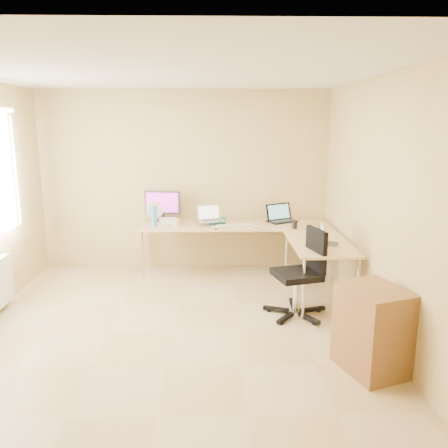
{
  "coord_description": "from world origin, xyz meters",
  "views": [
    {
      "loc": [
        0.43,
        -4.44,
        2.13
      ],
      "look_at": [
        0.55,
        1.1,
        0.9
      ],
      "focal_mm": 36.61,
      "sensor_mm": 36.0,
      "label": 1
    }
  ],
  "objects_px": {
    "desk_return": "(318,271)",
    "mug": "(176,222)",
    "monitor": "(163,206)",
    "cabinet": "(373,331)",
    "keyboard": "(234,226)",
    "desk_fan": "(155,214)",
    "laptop_return": "(331,236)",
    "water_bottle": "(154,216)",
    "office_chair": "(296,273)",
    "desk_main": "(235,249)",
    "laptop_black": "(282,213)",
    "laptop_center": "(211,213)"
  },
  "relations": [
    {
      "from": "monitor",
      "to": "cabinet",
      "type": "bearing_deg",
      "value": -40.74
    },
    {
      "from": "desk_return",
      "to": "water_bottle",
      "type": "bearing_deg",
      "value": 157.6
    },
    {
      "from": "keyboard",
      "to": "cabinet",
      "type": "distance_m",
      "value": 2.77
    },
    {
      "from": "keyboard",
      "to": "desk_fan",
      "type": "height_order",
      "value": "desk_fan"
    },
    {
      "from": "keyboard",
      "to": "desk_fan",
      "type": "relative_size",
      "value": 1.58
    },
    {
      "from": "water_bottle",
      "to": "desk_main",
      "type": "bearing_deg",
      "value": 6.79
    },
    {
      "from": "keyboard",
      "to": "monitor",
      "type": "bearing_deg",
      "value": 148.26
    },
    {
      "from": "mug",
      "to": "laptop_return",
      "type": "xyz_separation_m",
      "value": [
        1.9,
        -1.06,
        0.05
      ]
    },
    {
      "from": "desk_return",
      "to": "monitor",
      "type": "relative_size",
      "value": 2.46
    },
    {
      "from": "keyboard",
      "to": "desk_fan",
      "type": "xyz_separation_m",
      "value": [
        -1.1,
        0.16,
        0.14
      ]
    },
    {
      "from": "mug",
      "to": "cabinet",
      "type": "bearing_deg",
      "value": -53.53
    },
    {
      "from": "laptop_black",
      "to": "keyboard",
      "type": "bearing_deg",
      "value": 174.1
    },
    {
      "from": "mug",
      "to": "office_chair",
      "type": "bearing_deg",
      "value": -44.19
    },
    {
      "from": "mug",
      "to": "water_bottle",
      "type": "height_order",
      "value": "water_bottle"
    },
    {
      "from": "monitor",
      "to": "cabinet",
      "type": "distance_m",
      "value": 3.6
    },
    {
      "from": "monitor",
      "to": "laptop_black",
      "type": "height_order",
      "value": "monitor"
    },
    {
      "from": "mug",
      "to": "cabinet",
      "type": "relative_size",
      "value": 0.13
    },
    {
      "from": "desk_return",
      "to": "laptop_black",
      "type": "bearing_deg",
      "value": 104.13
    },
    {
      "from": "laptop_return",
      "to": "mug",
      "type": "bearing_deg",
      "value": 79.76
    },
    {
      "from": "desk_fan",
      "to": "office_chair",
      "type": "height_order",
      "value": "desk_fan"
    },
    {
      "from": "monitor",
      "to": "water_bottle",
      "type": "bearing_deg",
      "value": -91.67
    },
    {
      "from": "desk_main",
      "to": "keyboard",
      "type": "bearing_deg",
      "value": -98.74
    },
    {
      "from": "laptop_center",
      "to": "keyboard",
      "type": "bearing_deg",
      "value": -40.9
    },
    {
      "from": "laptop_black",
      "to": "mug",
      "type": "distance_m",
      "value": 1.53
    },
    {
      "from": "laptop_center",
      "to": "desk_fan",
      "type": "bearing_deg",
      "value": 153.78
    },
    {
      "from": "laptop_return",
      "to": "monitor",
      "type": "bearing_deg",
      "value": 76.66
    },
    {
      "from": "desk_main",
      "to": "desk_return",
      "type": "relative_size",
      "value": 2.04
    },
    {
      "from": "desk_return",
      "to": "mug",
      "type": "xyz_separation_m",
      "value": [
        -1.8,
        0.93,
        0.42
      ]
    },
    {
      "from": "desk_return",
      "to": "laptop_return",
      "type": "relative_size",
      "value": 4.18
    },
    {
      "from": "office_chair",
      "to": "mug",
      "type": "bearing_deg",
      "value": 120.43
    },
    {
      "from": "water_bottle",
      "to": "cabinet",
      "type": "bearing_deg",
      "value": -48.81
    },
    {
      "from": "mug",
      "to": "desk_fan",
      "type": "xyz_separation_m",
      "value": [
        -0.3,
        0.09,
        0.1
      ]
    },
    {
      "from": "desk_main",
      "to": "keyboard",
      "type": "height_order",
      "value": "keyboard"
    },
    {
      "from": "laptop_center",
      "to": "desk_fan",
      "type": "height_order",
      "value": "desk_fan"
    },
    {
      "from": "monitor",
      "to": "keyboard",
      "type": "height_order",
      "value": "monitor"
    },
    {
      "from": "desk_return",
      "to": "keyboard",
      "type": "relative_size",
      "value": 2.72
    },
    {
      "from": "cabinet",
      "to": "laptop_black",
      "type": "bearing_deg",
      "value": 78.45
    },
    {
      "from": "keyboard",
      "to": "desk_return",
      "type": "bearing_deg",
      "value": -54.15
    },
    {
      "from": "laptop_center",
      "to": "desk_return",
      "type": "bearing_deg",
      "value": -58.8
    },
    {
      "from": "desk_main",
      "to": "cabinet",
      "type": "bearing_deg",
      "value": -67.87
    },
    {
      "from": "laptop_center",
      "to": "cabinet",
      "type": "distance_m",
      "value": 3.03
    },
    {
      "from": "monitor",
      "to": "laptop_return",
      "type": "bearing_deg",
      "value": -19.62
    },
    {
      "from": "desk_main",
      "to": "water_bottle",
      "type": "height_order",
      "value": "water_bottle"
    },
    {
      "from": "desk_return",
      "to": "monitor",
      "type": "bearing_deg",
      "value": 149.24
    },
    {
      "from": "laptop_black",
      "to": "desk_main",
      "type": "bearing_deg",
      "value": 164.12
    },
    {
      "from": "laptop_center",
      "to": "cabinet",
      "type": "xyz_separation_m",
      "value": [
        1.43,
        -2.62,
        -0.53
      ]
    },
    {
      "from": "keyboard",
      "to": "office_chair",
      "type": "xyz_separation_m",
      "value": [
        0.64,
        -1.34,
        -0.24
      ]
    },
    {
      "from": "laptop_center",
      "to": "laptop_return",
      "type": "relative_size",
      "value": 1.11
    },
    {
      "from": "office_chair",
      "to": "desk_main",
      "type": "bearing_deg",
      "value": 97.25
    },
    {
      "from": "desk_main",
      "to": "cabinet",
      "type": "distance_m",
      "value": 2.87
    }
  ]
}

